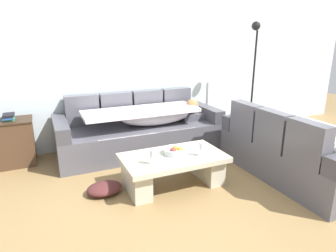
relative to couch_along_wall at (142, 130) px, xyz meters
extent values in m
plane|color=olive|center=(0.16, -1.63, -0.33)|extent=(14.00, 14.00, 0.00)
cube|color=silver|center=(0.16, 0.52, 1.02)|extent=(9.00, 0.10, 2.70)
cube|color=#53525B|center=(-0.04, -0.03, -0.12)|extent=(2.45, 0.92, 0.42)
cube|color=#53525B|center=(-0.83, 0.35, 0.32)|extent=(0.49, 0.16, 0.46)
cube|color=#53525B|center=(-0.30, 0.35, 0.32)|extent=(0.49, 0.16, 0.46)
cube|color=#53525B|center=(0.22, 0.35, 0.32)|extent=(0.49, 0.16, 0.46)
cube|color=#53525B|center=(0.74, 0.35, 0.32)|extent=(0.49, 0.16, 0.46)
cube|color=#424249|center=(-1.18, -0.03, 0.19)|extent=(0.18, 0.92, 0.20)
cube|color=#424249|center=(1.09, -0.03, 0.19)|extent=(0.18, 0.92, 0.20)
cube|color=#4C4C56|center=(0.82, -0.04, 0.15)|extent=(0.36, 0.28, 0.11)
sphere|color=beige|center=(0.82, -0.08, 0.31)|extent=(0.21, 0.21, 0.21)
sphere|color=#9E7042|center=(0.82, -0.08, 0.34)|extent=(0.20, 0.20, 0.20)
ellipsoid|color=white|center=(0.20, -0.08, 0.23)|extent=(1.10, 0.44, 0.28)
cube|color=white|center=(-0.04, -0.10, 0.33)|extent=(1.70, 0.60, 0.05)
cube|color=white|center=(-0.04, -0.47, -0.10)|extent=(1.44, 0.04, 0.38)
cube|color=#53525B|center=(1.46, -1.59, -0.12)|extent=(0.92, 1.85, 0.42)
cube|color=#53525B|center=(1.08, -2.09, 0.32)|extent=(0.16, 0.47, 0.46)
cube|color=#53525B|center=(1.08, -1.59, 0.32)|extent=(0.16, 0.47, 0.46)
cube|color=#53525B|center=(1.08, -1.09, 0.32)|extent=(0.16, 0.47, 0.46)
cube|color=#424249|center=(1.46, -0.75, 0.19)|extent=(0.92, 0.18, 0.20)
cube|color=gray|center=(1.47, -1.02, 0.15)|extent=(0.28, 0.36, 0.11)
sphere|color=#936B4C|center=(1.51, -1.02, 0.31)|extent=(0.21, 0.21, 0.21)
sphere|color=black|center=(1.51, -1.02, 0.34)|extent=(0.20, 0.20, 0.20)
ellipsoid|color=silver|center=(1.51, -1.64, 0.23)|extent=(0.44, 0.93, 0.28)
cube|color=silver|center=(1.53, -1.59, 0.33)|extent=(0.60, 1.37, 0.05)
cube|color=silver|center=(1.90, -1.59, -0.10)|extent=(0.04, 1.17, 0.38)
cube|color=#BDB9A2|center=(-0.04, -1.22, 0.02)|extent=(1.20, 0.68, 0.06)
cube|color=#BDB9A2|center=(-0.50, -1.22, -0.17)|extent=(0.20, 0.54, 0.32)
cube|color=#BDB9A2|center=(0.42, -1.22, -0.17)|extent=(0.20, 0.54, 0.32)
cylinder|color=silver|center=(0.00, -1.18, 0.09)|extent=(0.28, 0.28, 0.07)
sphere|color=orange|center=(0.00, -1.18, 0.11)|extent=(0.08, 0.08, 0.08)
sphere|color=#A92B27|center=(-0.05, -1.23, 0.11)|extent=(0.08, 0.08, 0.08)
sphere|color=orange|center=(0.03, -1.24, 0.11)|extent=(0.08, 0.08, 0.08)
cylinder|color=silver|center=(-0.35, -1.35, 0.05)|extent=(0.06, 0.06, 0.01)
cylinder|color=silver|center=(-0.35, -1.35, 0.09)|extent=(0.01, 0.01, 0.07)
cylinder|color=silver|center=(-0.35, -1.35, 0.17)|extent=(0.07, 0.07, 0.08)
cylinder|color=silver|center=(0.25, -1.36, 0.05)|extent=(0.06, 0.06, 0.01)
cylinder|color=silver|center=(0.25, -1.36, 0.09)|extent=(0.01, 0.01, 0.07)
cylinder|color=silver|center=(0.25, -1.36, 0.17)|extent=(0.07, 0.07, 0.08)
cube|color=#4A3221|center=(-1.88, 0.22, -0.02)|extent=(0.70, 0.42, 0.62)
cube|color=#332317|center=(-1.88, 0.22, 0.30)|extent=(0.72, 0.44, 0.02)
cube|color=#338C59|center=(-1.80, 0.23, 0.32)|extent=(0.15, 0.17, 0.03)
cube|color=#2D569E|center=(-1.81, 0.23, 0.36)|extent=(0.13, 0.21, 0.04)
cube|color=black|center=(-1.79, 0.22, 0.39)|extent=(0.15, 0.21, 0.02)
cylinder|color=black|center=(2.00, -0.09, -0.32)|extent=(0.28, 0.28, 0.02)
cylinder|color=black|center=(2.00, -0.09, 0.59)|extent=(0.03, 0.03, 1.80)
sphere|color=black|center=(1.88, -0.19, 1.55)|extent=(0.14, 0.14, 0.14)
ellipsoid|color=#4C2323|center=(-0.84, -1.08, -0.27)|extent=(0.42, 0.35, 0.12)
camera|label=1|loc=(-1.38, -4.07, 1.36)|focal=31.14mm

